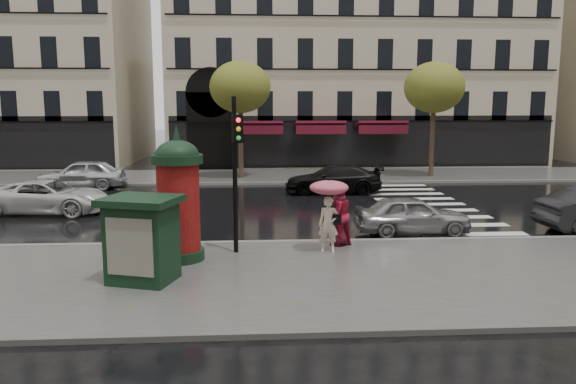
{
  "coord_description": "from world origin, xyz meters",
  "views": [
    {
      "loc": [
        -1.29,
        -13.79,
        4.32
      ],
      "look_at": [
        -0.35,
        1.5,
        1.89
      ],
      "focal_mm": 35.0,
      "sensor_mm": 36.0,
      "label": 1
    }
  ],
  "objects": [
    {
      "name": "far_kerb",
      "position": [
        0.0,
        16.0,
        0.07
      ],
      "size": [
        90.0,
        0.25,
        0.14
      ],
      "primitive_type": "cube",
      "color": "slate",
      "rests_on": "ground"
    },
    {
      "name": "tree_far_right",
      "position": [
        9.0,
        18.0,
        5.17
      ],
      "size": [
        3.4,
        3.4,
        6.64
      ],
      "color": "#38281C",
      "rests_on": "ground"
    },
    {
      "name": "car_black",
      "position": [
        2.56,
        12.95,
        0.68
      ],
      "size": [
        4.7,
        2.01,
        1.35
      ],
      "primitive_type": "imported",
      "rotation": [
        0.0,
        0.0,
        -1.59
      ],
      "color": "black",
      "rests_on": "ground"
    },
    {
      "name": "newsstand",
      "position": [
        -3.93,
        -0.71,
        1.17
      ],
      "size": [
        2.04,
        1.86,
        2.04
      ],
      "color": "black",
      "rests_on": "near_sidewalk"
    },
    {
      "name": "ground",
      "position": [
        0.0,
        0.0,
        0.0
      ],
      "size": [
        160.0,
        160.0,
        0.0
      ],
      "primitive_type": "plane",
      "color": "black",
      "rests_on": "ground"
    },
    {
      "name": "morris_column",
      "position": [
        -3.31,
        1.14,
        1.87
      ],
      "size": [
        1.36,
        1.36,
        3.66
      ],
      "color": "black",
      "rests_on": "near_sidewalk"
    },
    {
      "name": "traffic_light",
      "position": [
        -1.78,
        1.72,
        2.78
      ],
      "size": [
        0.33,
        0.43,
        4.38
      ],
      "color": "black",
      "rests_on": "near_sidewalk"
    },
    {
      "name": "far_sidewalk",
      "position": [
        0.0,
        19.0,
        0.06
      ],
      "size": [
        90.0,
        6.0,
        0.12
      ],
      "primitive_type": "cube",
      "color": "#474744",
      "rests_on": "ground"
    },
    {
      "name": "near_sidewalk",
      "position": [
        0.0,
        -0.5,
        0.06
      ],
      "size": [
        90.0,
        7.0,
        0.12
      ],
      "primitive_type": "cube",
      "color": "#474744",
      "rests_on": "ground"
    },
    {
      "name": "woman_umbrella",
      "position": [
        0.82,
        1.68,
        1.52
      ],
      "size": [
        1.1,
        1.1,
        2.12
      ],
      "color": "beige",
      "rests_on": "near_sidewalk"
    },
    {
      "name": "man_burgundy",
      "position": [
        1.24,
        2.4,
        0.9
      ],
      "size": [
        0.9,
        0.79,
        1.55
      ],
      "primitive_type": "imported",
      "rotation": [
        0.0,
        0.0,
        3.63
      ],
      "color": "#4E0F1F",
      "rests_on": "near_sidewalk"
    },
    {
      "name": "near_kerb",
      "position": [
        0.0,
        3.0,
        0.07
      ],
      "size": [
        90.0,
        0.25,
        0.14
      ],
      "primitive_type": "cube",
      "color": "slate",
      "rests_on": "ground"
    },
    {
      "name": "car_far_silver",
      "position": [
        -10.02,
        15.0,
        0.75
      ],
      "size": [
        4.49,
        1.99,
        1.5
      ],
      "primitive_type": "imported",
      "rotation": [
        0.0,
        0.0,
        -1.52
      ],
      "color": "silver",
      "rests_on": "ground"
    },
    {
      "name": "tree_far_left",
      "position": [
        -2.0,
        18.0,
        5.17
      ],
      "size": [
        3.4,
        3.4,
        6.64
      ],
      "color": "#38281C",
      "rests_on": "ground"
    },
    {
      "name": "zebra_crossing",
      "position": [
        6.0,
        9.6,
        0.01
      ],
      "size": [
        3.6,
        11.75,
        0.01
      ],
      "primitive_type": "cube",
      "color": "silver",
      "rests_on": "ground"
    },
    {
      "name": "car_white",
      "position": [
        -9.41,
        8.56,
        0.67
      ],
      "size": [
        4.97,
        2.63,
        1.33
      ],
      "primitive_type": "imported",
      "rotation": [
        0.0,
        0.0,
        1.48
      ],
      "color": "silver",
      "rests_on": "ground"
    },
    {
      "name": "car_silver",
      "position": [
        3.96,
        4.2,
        0.64
      ],
      "size": [
        3.79,
        1.55,
        1.29
      ],
      "primitive_type": "imported",
      "rotation": [
        0.0,
        0.0,
        1.58
      ],
      "color": "#9F9FA4",
      "rests_on": "ground"
    },
    {
      "name": "woman_red",
      "position": [
        1.19,
        2.4,
        1.06
      ],
      "size": [
        1.13,
        1.04,
        1.87
      ],
      "primitive_type": "imported",
      "rotation": [
        0.0,
        0.0,
        3.6
      ],
      "color": "#B11532",
      "rests_on": "near_sidewalk"
    },
    {
      "name": "bldg_far_corner",
      "position": [
        6.0,
        30.0,
        11.31
      ],
      "size": [
        26.0,
        14.0,
        22.9
      ],
      "color": "#B7A88C",
      "rests_on": "ground"
    }
  ]
}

